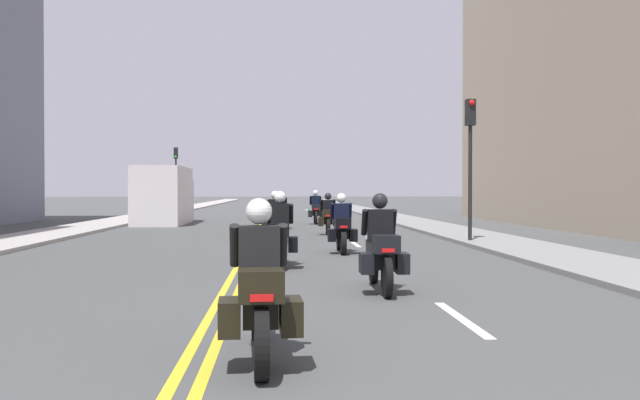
# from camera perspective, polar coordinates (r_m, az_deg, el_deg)

# --- Properties ---
(ground_plane) EXTENTS (264.00, 264.00, 0.00)m
(ground_plane) POSITION_cam_1_polar(r_m,az_deg,el_deg) (48.42, -4.48, -1.13)
(ground_plane) COLOR #444647
(sidewalk_left) EXTENTS (2.54, 144.00, 0.12)m
(sidewalk_left) POSITION_cam_1_polar(r_m,az_deg,el_deg) (49.13, -13.31, -1.06)
(sidewalk_left) COLOR #A6A09B
(sidewalk_left) RESTS_ON ground
(sidewalk_right) EXTENTS (2.54, 144.00, 0.12)m
(sidewalk_right) POSITION_cam_1_polar(r_m,az_deg,el_deg) (48.88, 4.39, -1.05)
(sidewalk_right) COLOR gray
(sidewalk_right) RESTS_ON ground
(centreline_yellow_inner) EXTENTS (0.12, 132.00, 0.01)m
(centreline_yellow_inner) POSITION_cam_1_polar(r_m,az_deg,el_deg) (48.42, -4.62, -1.13)
(centreline_yellow_inner) COLOR yellow
(centreline_yellow_inner) RESTS_ON ground
(centreline_yellow_outer) EXTENTS (0.12, 132.00, 0.01)m
(centreline_yellow_outer) POSITION_cam_1_polar(r_m,az_deg,el_deg) (48.42, -4.34, -1.13)
(centreline_yellow_outer) COLOR yellow
(centreline_yellow_outer) RESTS_ON ground
(lane_dashes_white) EXTENTS (0.14, 56.40, 0.01)m
(lane_dashes_white) POSITION_cam_1_polar(r_m,az_deg,el_deg) (29.53, 1.02, -2.38)
(lane_dashes_white) COLOR silver
(lane_dashes_white) RESTS_ON ground
(motorcycle_0) EXTENTS (0.78, 2.28, 1.58)m
(motorcycle_0) POSITION_cam_1_polar(r_m,az_deg,el_deg) (6.53, -5.23, -8.08)
(motorcycle_0) COLOR black
(motorcycle_0) RESTS_ON ground
(motorcycle_1) EXTENTS (0.76, 2.26, 1.61)m
(motorcycle_1) POSITION_cam_1_polar(r_m,az_deg,el_deg) (10.92, 5.24, -4.36)
(motorcycle_1) COLOR black
(motorcycle_1) RESTS_ON ground
(motorcycle_2) EXTENTS (0.77, 2.18, 1.64)m
(motorcycle_2) POSITION_cam_1_polar(r_m,az_deg,el_deg) (14.36, -3.46, -3.13)
(motorcycle_2) COLOR black
(motorcycle_2) RESTS_ON ground
(motorcycle_3) EXTENTS (0.77, 2.07, 1.58)m
(motorcycle_3) POSITION_cam_1_polar(r_m,az_deg,el_deg) (17.60, 1.87, -2.48)
(motorcycle_3) COLOR black
(motorcycle_3) RESTS_ON ground
(motorcycle_4) EXTENTS (0.78, 2.11, 1.64)m
(motorcycle_4) POSITION_cam_1_polar(r_m,az_deg,el_deg) (21.37, -3.90, -1.85)
(motorcycle_4) COLOR black
(motorcycle_4) RESTS_ON ground
(motorcycle_5) EXTENTS (0.78, 2.19, 1.57)m
(motorcycle_5) POSITION_cam_1_polar(r_m,az_deg,el_deg) (24.99, 0.70, -1.50)
(motorcycle_5) COLOR black
(motorcycle_5) RESTS_ON ground
(motorcycle_6) EXTENTS (0.77, 2.15, 1.63)m
(motorcycle_6) POSITION_cam_1_polar(r_m,az_deg,el_deg) (28.85, -3.41, -1.13)
(motorcycle_6) COLOR black
(motorcycle_6) RESTS_ON ground
(motorcycle_7) EXTENTS (0.77, 2.27, 1.67)m
(motorcycle_7) POSITION_cam_1_polar(r_m,az_deg,el_deg) (32.78, -0.38, -0.88)
(motorcycle_7) COLOR black
(motorcycle_7) RESTS_ON ground
(traffic_light_near) EXTENTS (0.28, 0.38, 4.45)m
(traffic_light_near) POSITION_cam_1_polar(r_m,az_deg,el_deg) (20.98, 12.78, 4.77)
(traffic_light_near) COLOR black
(traffic_light_near) RESTS_ON ground
(traffic_light_far) EXTENTS (0.28, 0.38, 4.77)m
(traffic_light_far) POSITION_cam_1_polar(r_m,az_deg,el_deg) (49.23, -12.27, 2.70)
(traffic_light_far) COLOR black
(traffic_light_far) RESTS_ON ground
(parked_truck) EXTENTS (2.20, 6.50, 2.80)m
(parked_truck) POSITION_cam_1_polar(r_m,az_deg,el_deg) (33.86, -13.17, 0.16)
(parked_truck) COLOR silver
(parked_truck) RESTS_ON ground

